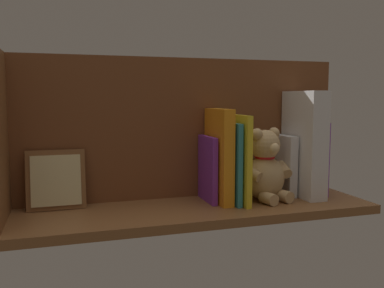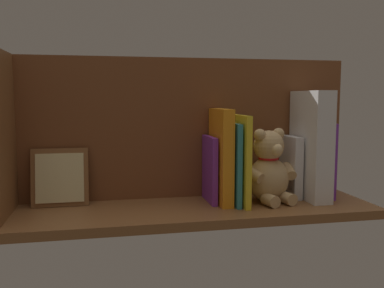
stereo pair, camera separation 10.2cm
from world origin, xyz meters
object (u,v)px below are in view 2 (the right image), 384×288
Objects in this scene: dictionary_thick_white at (311,145)px; teddy_bear at (269,170)px; picture_frame_leaning at (60,177)px; book_0 at (321,160)px.

dictionary_thick_white is 13.58cm from teddy_bear.
teddy_bear is 1.32× the size of picture_frame_leaning.
dictionary_thick_white is 1.99× the size of picture_frame_leaning.
book_0 is at bearing 176.91° from picture_frame_leaning.
dictionary_thick_white reaches higher than teddy_bear.
picture_frame_leaning is at bearing -5.03° from dictionary_thick_white.
dictionary_thick_white is at bearing 171.76° from teddy_bear.
book_0 is 69.52cm from picture_frame_leaning.
dictionary_thick_white is at bearing 24.69° from book_0.
book_0 is 1.40× the size of picture_frame_leaning.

